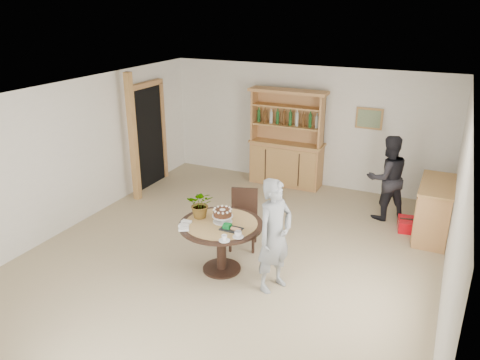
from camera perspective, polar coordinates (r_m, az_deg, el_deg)
name	(u,v)px	position (r m, az deg, el deg)	size (l,w,h in m)	color
ground	(233,255)	(7.39, -0.86, -9.11)	(7.00, 7.00, 0.00)	#C2B285
room_shell	(233,148)	(6.69, -0.89, 3.92)	(6.04, 7.04, 2.52)	white
doorway	(148,134)	(9.98, -11.16, 5.51)	(0.13, 1.10, 2.18)	black
pine_post	(133,138)	(9.19, -12.93, 4.97)	(0.12, 0.12, 2.50)	#BA804E
hutch	(287,153)	(9.97, 5.70, 3.28)	(1.62, 0.54, 2.04)	tan
sideboard	(434,210)	(8.39, 22.60, -3.37)	(0.54, 1.26, 0.94)	tan
dining_table	(221,233)	(6.73, -2.31, -6.44)	(1.20, 1.20, 0.76)	black
dining_chair	(244,214)	(7.44, 0.45, -4.23)	(0.53, 0.53, 0.95)	black
birthday_cake	(223,214)	(6.65, -2.14, -4.13)	(0.30, 0.30, 0.20)	white
flower_vase	(201,204)	(6.77, -4.80, -2.92)	(0.38, 0.33, 0.42)	#3F7233
gift_tray	(231,228)	(6.47, -1.13, -5.85)	(0.30, 0.20, 0.08)	black
coffee_cup_a	(238,234)	(6.26, -0.23, -6.65)	(0.15, 0.15, 0.09)	white
coffee_cup_b	(224,238)	(6.18, -1.92, -7.13)	(0.15, 0.15, 0.08)	white
napkins	(185,225)	(6.60, -6.76, -5.53)	(0.24, 0.33, 0.03)	white
teen_boy	(275,236)	(6.26, 4.23, -6.77)	(0.58, 0.38, 1.59)	gray
adult_person	(387,178)	(8.68, 17.50, 0.26)	(0.75, 0.59, 1.55)	black
red_suitcase	(416,226)	(8.61, 20.70, -5.22)	(0.66, 0.49, 0.21)	red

